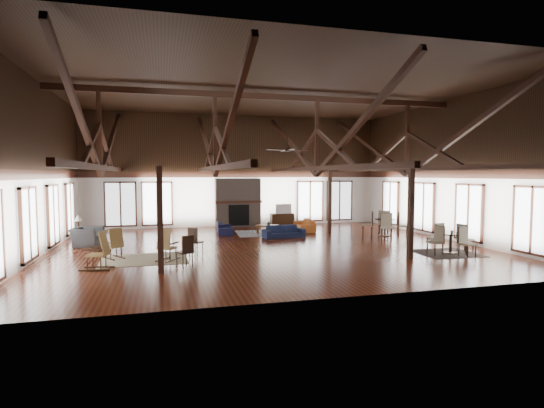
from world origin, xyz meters
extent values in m
plane|color=#552911|center=(0.00, 0.00, 0.00)|extent=(16.00, 16.00, 0.00)
cube|color=black|center=(0.00, 0.00, 6.00)|extent=(16.00, 14.00, 0.02)
cube|color=silver|center=(0.00, 7.00, 3.00)|extent=(16.00, 0.02, 6.00)
cube|color=silver|center=(0.00, -7.00, 3.00)|extent=(16.00, 0.02, 6.00)
cube|color=silver|center=(-8.00, 0.00, 3.00)|extent=(0.02, 14.00, 6.00)
cube|color=silver|center=(8.00, 0.00, 3.00)|extent=(0.02, 14.00, 6.00)
cube|color=black|center=(0.00, 0.00, 5.75)|extent=(15.60, 0.18, 0.22)
cube|color=black|center=(-6.00, 0.00, 3.05)|extent=(0.16, 13.70, 0.18)
cube|color=black|center=(-6.00, 0.00, 4.40)|extent=(0.14, 0.14, 2.70)
cube|color=black|center=(-6.00, 3.50, 4.28)|extent=(0.15, 7.07, 3.12)
cube|color=black|center=(-6.00, -3.50, 4.28)|extent=(0.15, 7.07, 3.12)
cube|color=black|center=(-2.00, 0.00, 3.05)|extent=(0.16, 13.70, 0.18)
cube|color=black|center=(-2.00, 0.00, 4.40)|extent=(0.14, 0.14, 2.70)
cube|color=black|center=(-2.00, 3.50, 4.28)|extent=(0.15, 7.07, 3.12)
cube|color=black|center=(-2.00, -3.50, 4.28)|extent=(0.15, 7.07, 3.12)
cube|color=black|center=(2.00, 0.00, 3.05)|extent=(0.16, 13.70, 0.18)
cube|color=black|center=(2.00, 0.00, 4.40)|extent=(0.14, 0.14, 2.70)
cube|color=black|center=(2.00, 3.50, 4.28)|extent=(0.15, 7.07, 3.12)
cube|color=black|center=(2.00, -3.50, 4.28)|extent=(0.15, 7.07, 3.12)
cube|color=black|center=(6.00, 0.00, 3.05)|extent=(0.16, 13.70, 0.18)
cube|color=black|center=(6.00, 0.00, 4.40)|extent=(0.14, 0.14, 2.70)
cube|color=black|center=(6.00, 3.50, 4.28)|extent=(0.15, 7.07, 3.12)
cube|color=black|center=(6.00, -3.50, 4.28)|extent=(0.15, 7.07, 3.12)
cube|color=black|center=(-4.00, -3.50, 1.52)|extent=(0.16, 0.16, 3.05)
cube|color=black|center=(4.00, -3.50, 1.52)|extent=(0.16, 0.16, 3.05)
cube|color=black|center=(-4.00, 3.50, 1.52)|extent=(0.16, 0.16, 3.05)
cube|color=black|center=(4.00, 3.50, 1.52)|extent=(0.16, 0.16, 3.05)
cube|color=#6F6054|center=(0.00, 6.68, 1.30)|extent=(2.40, 0.62, 2.60)
cube|color=black|center=(0.00, 6.36, 0.65)|extent=(1.10, 0.06, 1.10)
cube|color=#34180F|center=(0.00, 6.40, 1.35)|extent=(2.50, 0.20, 0.12)
cylinder|color=black|center=(0.50, -1.00, 4.05)|extent=(0.04, 0.04, 0.70)
cylinder|color=black|center=(0.50, -1.00, 3.70)|extent=(0.20, 0.20, 0.10)
cube|color=black|center=(0.95, -1.00, 3.70)|extent=(0.70, 0.12, 0.02)
cube|color=black|center=(0.50, -0.55, 3.70)|extent=(0.12, 0.70, 0.02)
cube|color=black|center=(0.05, -1.00, 3.70)|extent=(0.70, 0.12, 0.02)
cube|color=black|center=(0.50, -1.45, 3.70)|extent=(0.12, 0.70, 0.02)
imported|color=#141B37|center=(1.28, 2.18, 0.27)|extent=(1.92, 0.92, 0.54)
imported|color=#121434|center=(-1.09, 4.05, 0.26)|extent=(1.83, 0.83, 0.52)
imported|color=#A5531F|center=(2.94, 4.21, 0.28)|extent=(1.98, 0.94, 0.56)
cube|color=brown|center=(0.88, 3.65, 0.38)|extent=(1.19, 0.89, 0.06)
cube|color=brown|center=(0.43, 3.47, 0.17)|extent=(0.06, 0.06, 0.35)
cube|color=brown|center=(0.43, 3.83, 0.17)|extent=(0.06, 0.06, 0.35)
cube|color=brown|center=(1.33, 3.47, 0.17)|extent=(0.06, 0.06, 0.35)
cube|color=brown|center=(1.33, 3.83, 0.17)|extent=(0.06, 0.06, 0.35)
imported|color=#B2B2B2|center=(0.94, 3.55, 0.50)|extent=(0.21, 0.21, 0.18)
imported|color=#2B2C2E|center=(-6.82, 1.97, 0.37)|extent=(1.31, 1.20, 0.73)
cube|color=black|center=(-7.32, 3.01, 0.30)|extent=(0.45, 0.45, 0.60)
cylinder|color=black|center=(-7.32, 3.01, 0.78)|extent=(0.08, 0.08, 0.36)
cone|color=#F1EACB|center=(-7.32, 3.01, 1.03)|extent=(0.32, 0.32, 0.26)
cube|color=olive|center=(-5.54, -0.91, 0.40)|extent=(0.62, 0.61, 0.05)
cube|color=olive|center=(-5.43, -1.09, 0.71)|extent=(0.48, 0.39, 0.66)
cube|color=black|center=(-5.70, -1.02, 0.02)|extent=(0.48, 0.70, 0.05)
cube|color=black|center=(-5.39, -0.81, 0.02)|extent=(0.48, 0.70, 0.05)
cube|color=olive|center=(-3.79, -1.68, 0.41)|extent=(0.63, 0.63, 0.05)
cube|color=olive|center=(-3.91, -1.85, 0.73)|extent=(0.48, 0.41, 0.67)
cube|color=black|center=(-3.95, -1.57, 0.02)|extent=(0.50, 0.71, 0.05)
cube|color=black|center=(-3.63, -1.79, 0.02)|extent=(0.50, 0.71, 0.05)
cube|color=olive|center=(-5.84, -2.55, 0.44)|extent=(0.58, 0.59, 0.05)
cube|color=olive|center=(-5.61, -2.60, 0.79)|extent=(0.29, 0.53, 0.73)
cube|color=black|center=(-5.88, -2.75, 0.03)|extent=(0.89, 0.24, 0.05)
cube|color=black|center=(-5.80, -2.34, 0.03)|extent=(0.89, 0.24, 0.05)
cube|color=black|center=(-2.81, -0.86, 0.44)|extent=(0.58, 0.58, 0.05)
cube|color=black|center=(-2.93, -1.00, 0.70)|extent=(0.34, 0.30, 0.53)
cylinder|color=black|center=(-2.81, -0.86, 0.22)|extent=(0.03, 0.03, 0.44)
cube|color=black|center=(-3.31, -2.79, 0.44)|extent=(0.57, 0.57, 0.05)
cube|color=black|center=(-3.21, -2.95, 0.71)|extent=(0.38, 0.25, 0.54)
cylinder|color=black|center=(-3.31, -2.79, 0.22)|extent=(0.03, 0.03, 0.44)
cylinder|color=black|center=(5.99, -2.94, 0.71)|extent=(0.83, 0.83, 0.04)
cylinder|color=black|center=(5.99, -2.94, 0.36)|extent=(0.10, 0.10, 0.69)
cylinder|color=black|center=(5.99, -2.94, 0.02)|extent=(0.50, 0.50, 0.04)
cylinder|color=black|center=(5.92, 1.53, 0.77)|extent=(0.90, 0.90, 0.04)
cylinder|color=black|center=(5.92, 1.53, 0.39)|extent=(0.10, 0.10, 0.75)
cylinder|color=black|center=(5.92, 1.53, 0.02)|extent=(0.54, 0.54, 0.04)
imported|color=#B2B2B2|center=(6.07, -2.90, 0.77)|extent=(0.14, 0.14, 0.09)
imported|color=#B2B2B2|center=(6.00, 1.56, 0.84)|extent=(0.15, 0.15, 0.10)
cube|color=black|center=(2.51, 6.75, 0.32)|extent=(1.28, 0.48, 0.64)
imported|color=#B2B2B2|center=(2.55, 6.75, 0.91)|extent=(0.93, 0.21, 0.53)
cube|color=tan|center=(-4.55, -1.32, 0.01)|extent=(2.82, 2.24, 0.01)
cube|color=#182445|center=(0.97, 3.75, 0.01)|extent=(3.16, 2.45, 0.01)
cube|color=black|center=(5.86, -2.90, 0.01)|extent=(2.16, 1.98, 0.01)
camera|label=1|loc=(-3.93, -15.83, 2.81)|focal=28.00mm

